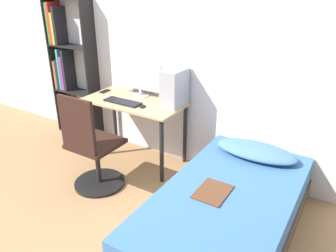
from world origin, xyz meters
TOP-DOWN VIEW (x-y plane):
  - ground_plane at (0.00, 0.00)m, footprint 14.00×14.00m
  - wall_back at (0.00, 1.52)m, footprint 8.00×0.05m
  - desk at (-0.29, 1.20)m, footprint 1.15×0.59m
  - bookshelf at (-1.54, 1.39)m, footprint 0.67×0.22m
  - office_chair at (-0.30, 0.50)m, footprint 0.53×0.53m
  - bed at (1.12, 0.55)m, footprint 1.01×1.90m
  - pillow at (1.12, 1.24)m, footprint 0.77×0.36m
  - magazine at (1.02, 0.48)m, footprint 0.24×0.32m
  - monitor at (-0.33, 1.38)m, footprint 0.60×0.20m
  - keyboard at (-0.35, 1.08)m, footprint 0.44×0.15m
  - pc_tower at (0.17, 1.31)m, footprint 0.19×0.33m
  - mouse at (-0.08, 1.08)m, footprint 0.06×0.09m
  - phone at (-0.78, 1.27)m, footprint 0.07×0.14m

SIDE VIEW (x-z plane):
  - ground_plane at x=0.00m, z-range 0.00..0.00m
  - bed at x=1.12m, z-range 0.00..0.43m
  - office_chair at x=-0.30m, z-range -0.11..0.91m
  - magazine at x=1.02m, z-range 0.43..0.45m
  - pillow at x=1.12m, z-range 0.43..0.54m
  - desk at x=-0.29m, z-range 0.26..1.00m
  - phone at x=-0.78m, z-range 0.74..0.75m
  - keyboard at x=-0.35m, z-range 0.74..0.76m
  - mouse at x=-0.08m, z-range 0.74..0.76m
  - bookshelf at x=-1.54m, z-range -0.05..1.77m
  - pc_tower at x=0.17m, z-range 0.74..1.14m
  - monitor at x=-0.33m, z-range 0.76..1.17m
  - wall_back at x=0.00m, z-range 0.00..2.50m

